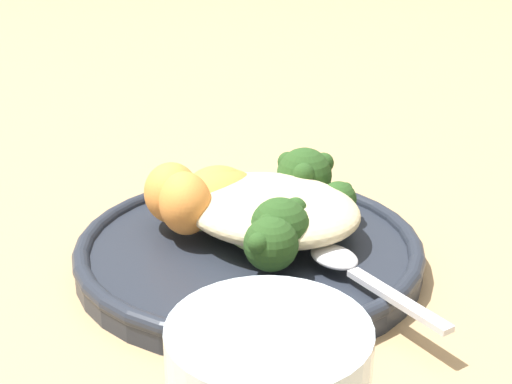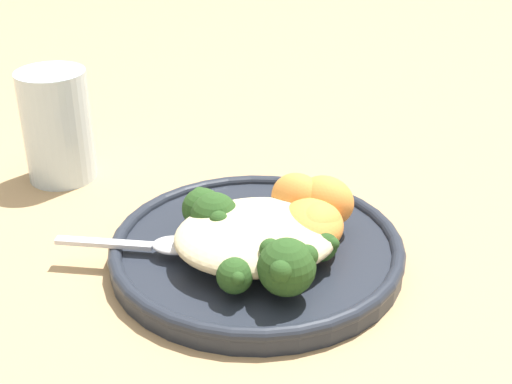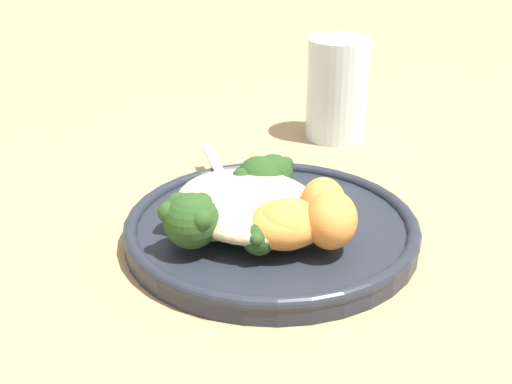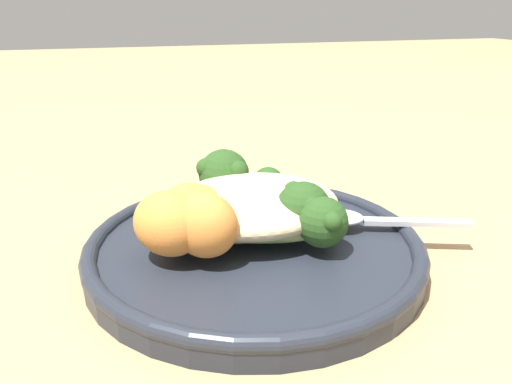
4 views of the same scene
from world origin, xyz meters
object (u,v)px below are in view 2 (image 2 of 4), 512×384
broccoli_stalk_3 (253,257)px  sweet_potato_chunk_1 (317,226)px  broccoli_stalk_0 (223,213)px  sweet_potato_chunk_2 (297,198)px  water_glass (57,126)px  broccoli_stalk_4 (286,262)px  spoon (157,245)px  broccoli_stalk_2 (249,235)px  quinoa_mound (257,235)px  broccoli_stalk_5 (310,239)px  broccoli_stalk_1 (223,219)px  sweet_potato_chunk_3 (325,201)px  sweet_potato_chunk_0 (311,224)px

broccoli_stalk_3 → sweet_potato_chunk_1: 0.06m
broccoli_stalk_0 → sweet_potato_chunk_2: 0.07m
broccoli_stalk_0 → sweet_potato_chunk_1: (-0.07, 0.05, 0.00)m
broccoli_stalk_0 → water_glass: bearing=-32.9°
broccoli_stalk_4 → spoon: broccoli_stalk_4 is taller
broccoli_stalk_2 → broccoli_stalk_3: broccoli_stalk_2 is taller
broccoli_stalk_2 → sweet_potato_chunk_1: 0.06m
quinoa_mound → water_glass: water_glass is taller
sweet_potato_chunk_1 → quinoa_mound: bearing=-1.7°
sweet_potato_chunk_1 → broccoli_stalk_5: bearing=41.5°
broccoli_stalk_2 → sweet_potato_chunk_1: (-0.06, 0.01, 0.00)m
broccoli_stalk_4 → water_glass: size_ratio=1.13×
quinoa_mound → broccoli_stalk_1: 0.04m
sweet_potato_chunk_3 → broccoli_stalk_1: bearing=2.2°
quinoa_mound → broccoli_stalk_0: broccoli_stalk_0 is taller
sweet_potato_chunk_0 → spoon: sweet_potato_chunk_0 is taller
broccoli_stalk_1 → water_glass: 0.24m
sweet_potato_chunk_0 → broccoli_stalk_0: bearing=-32.1°
water_glass → broccoli_stalk_3: bearing=120.3°
sweet_potato_chunk_2 → water_glass: 0.27m
quinoa_mound → broccoli_stalk_2: size_ratio=1.63×
broccoli_stalk_2 → spoon: 0.08m
water_glass → broccoli_stalk_4: bearing=120.8°
sweet_potato_chunk_3 → sweet_potato_chunk_0: bearing=52.6°
broccoli_stalk_5 → sweet_potato_chunk_2: bearing=157.2°
broccoli_stalk_3 → sweet_potato_chunk_3: (-0.08, -0.05, 0.01)m
broccoli_stalk_3 → sweet_potato_chunk_3: sweet_potato_chunk_3 is taller
sweet_potato_chunk_1 → water_glass: (0.20, -0.23, 0.02)m
sweet_potato_chunk_0 → water_glass: water_glass is taller
quinoa_mound → broccoli_stalk_5: size_ratio=1.72×
broccoli_stalk_0 → sweet_potato_chunk_3: (-0.09, 0.01, 0.01)m
broccoli_stalk_1 → water_glass: bearing=-55.0°
sweet_potato_chunk_3 → spoon: (0.15, 0.01, -0.02)m
quinoa_mound → broccoli_stalk_1: broccoli_stalk_1 is taller
broccoli_stalk_4 → sweet_potato_chunk_3: same height
sweet_potato_chunk_0 → spoon: bearing=-9.7°
quinoa_mound → broccoli_stalk_5: (-0.04, 0.01, -0.00)m
broccoli_stalk_0 → broccoli_stalk_4: (-0.03, 0.09, 0.01)m
quinoa_mound → broccoli_stalk_0: bearing=-67.8°
broccoli_stalk_4 → sweet_potato_chunk_0: broccoli_stalk_4 is taller
sweet_potato_chunk_2 → sweet_potato_chunk_3: 0.02m
sweet_potato_chunk_0 → sweet_potato_chunk_2: size_ratio=1.41×
quinoa_mound → sweet_potato_chunk_3: bearing=-155.5°
quinoa_mound → sweet_potato_chunk_3: sweet_potato_chunk_3 is taller
quinoa_mound → broccoli_stalk_4: 0.05m
sweet_potato_chunk_1 → sweet_potato_chunk_2: sweet_potato_chunk_2 is taller
spoon → water_glass: size_ratio=1.02×
quinoa_mound → spoon: 0.08m
broccoli_stalk_0 → sweet_potato_chunk_3: 0.09m
broccoli_stalk_3 → broccoli_stalk_4: 0.03m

